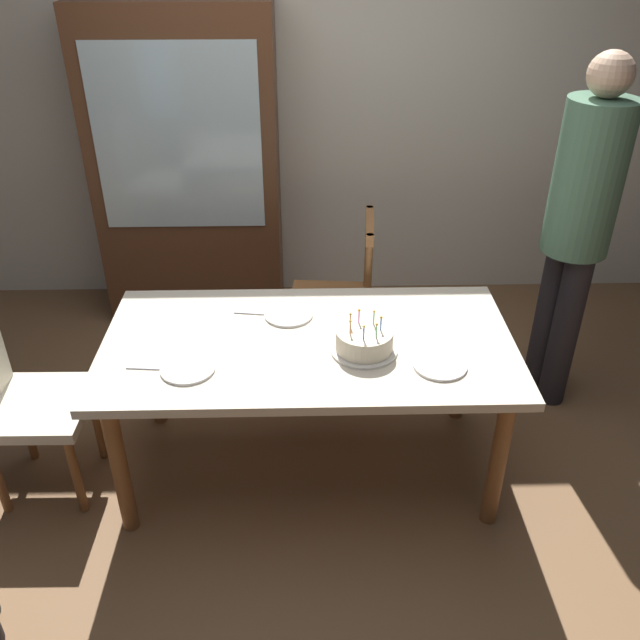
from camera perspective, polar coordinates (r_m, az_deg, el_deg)
The scene contains 13 objects.
ground at distance 3.30m, azimuth -0.89°, elevation -12.25°, with size 6.40×6.40×0.00m, color brown.
back_wall at distance 4.35m, azimuth -1.33°, elevation 18.40°, with size 6.40×0.10×2.60m, color silver.
dining_table at distance 2.90m, azimuth -0.99°, elevation -3.08°, with size 1.76×0.91×0.72m.
birthday_cake at distance 2.76m, azimuth 3.81°, elevation -1.82°, with size 0.28×0.28×0.17m.
plate_near_celebrant at distance 2.72m, azimuth -11.24°, elevation -4.10°, with size 0.22×0.22×0.01m, color white.
plate_far_side at distance 3.03m, azimuth -2.71°, elevation 0.48°, with size 0.22×0.22×0.01m, color white.
plate_near_guest at distance 2.73m, azimuth 10.21°, elevation -3.81°, with size 0.22×0.22×0.01m, color white.
fork_near_celebrant at distance 2.76m, azimuth -14.48°, elevation -4.01°, with size 0.18×0.02×0.01m, color silver.
fork_far_side at distance 3.05m, azimuth -5.71°, elevation 0.59°, with size 0.18×0.02×0.01m, color silver.
chair_spindle_back at distance 3.65m, azimuth 1.34°, elevation 1.52°, with size 0.48×0.48×0.95m.
chair_upholstered at distance 3.16m, azimuth -24.81°, elevation -5.59°, with size 0.45×0.44×0.95m.
person_guest at distance 3.45m, azimuth 21.29°, elevation 8.02°, with size 0.32×0.32×1.80m.
china_cabinet at distance 4.22m, azimuth -11.24°, elevation 12.52°, with size 1.10×0.45×1.90m.
Camera 1 is at (-0.01, -2.39, 2.28)m, focal length 37.39 mm.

